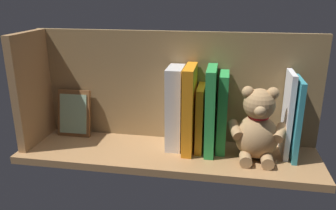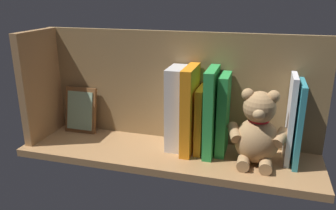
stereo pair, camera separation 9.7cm
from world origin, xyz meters
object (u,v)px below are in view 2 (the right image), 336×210
Objects in this scene: book_0 at (298,123)px; teddy_bear at (257,131)px; dictionary_thick_white at (176,108)px; picture_frame_leaning at (81,110)px.

teddy_bear is (10.38, 2.79, -2.26)cm from book_0.
teddy_bear is 0.85× the size of dictionary_thick_white.
teddy_bear is at bearing 15.06° from book_0.
book_0 reaches higher than teddy_bear.
dictionary_thick_white is (34.27, -0.73, 0.87)cm from book_0.
picture_frame_leaning is (68.39, -3.69, -4.04)cm from book_0.
teddy_bear is 58.39cm from picture_frame_leaning.
picture_frame_leaning is (58.01, -6.48, -1.78)cm from teddy_bear.
teddy_bear is 24.35cm from dictionary_thick_white.
dictionary_thick_white reaches higher than picture_frame_leaning.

